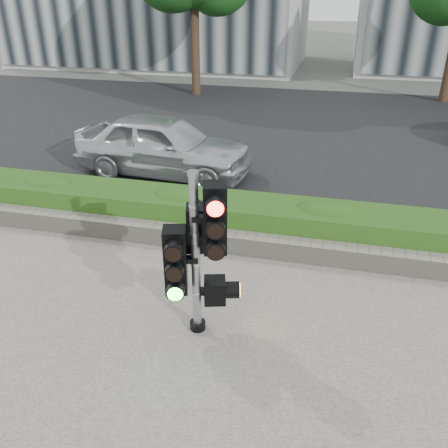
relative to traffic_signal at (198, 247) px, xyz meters
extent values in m
plane|color=#51514C|center=(0.02, 0.24, -1.30)|extent=(120.00, 120.00, 0.00)
cube|color=black|center=(0.02, 10.24, -1.29)|extent=(60.00, 13.00, 0.02)
cube|color=gray|center=(0.02, 3.39, -1.24)|extent=(60.00, 0.25, 0.12)
cube|color=gray|center=(0.02, 2.14, -1.10)|extent=(12.00, 0.32, 0.34)
cube|color=#467E26|center=(0.02, 2.79, -0.93)|extent=(12.00, 1.00, 0.68)
cylinder|color=black|center=(-4.48, 14.74, 0.72)|extent=(0.36, 0.36, 4.03)
cylinder|color=black|center=(-0.02, -0.04, -1.21)|extent=(0.22, 0.22, 0.11)
cylinder|color=gray|center=(-0.02, -0.04, -0.15)|extent=(0.11, 0.11, 2.24)
cylinder|color=gray|center=(-0.02, -0.04, 1.00)|extent=(0.14, 0.14, 0.05)
cube|color=#FF1107|center=(0.23, 0.00, 0.43)|extent=(0.35, 0.35, 0.90)
cube|color=#14E51E|center=(-0.25, -0.14, -0.15)|extent=(0.35, 0.35, 0.90)
cube|color=black|center=(-0.06, 0.21, 0.15)|extent=(0.35, 0.35, 0.61)
cube|color=orange|center=(0.20, 0.06, -0.67)|extent=(0.35, 0.35, 0.33)
imported|color=silver|center=(-2.51, 5.46, -0.55)|extent=(4.42, 2.07, 1.46)
camera|label=1|loc=(1.55, -4.95, 2.97)|focal=38.00mm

